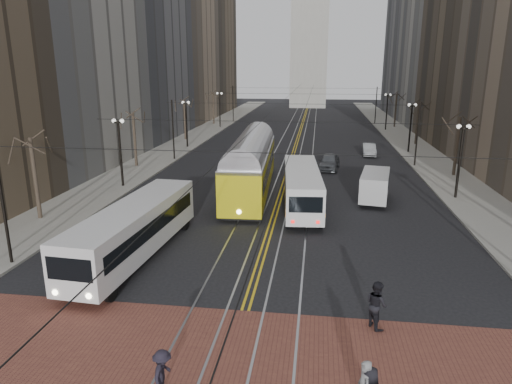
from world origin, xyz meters
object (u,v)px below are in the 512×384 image
(cargo_van, at_px, (375,187))
(pedestrian_d, at_px, (163,374))
(streetcar, at_px, (251,170))
(rear_bus, at_px, (302,189))
(pedestrian_c, at_px, (377,304))
(transit_bus, at_px, (135,232))
(sedan_grey, at_px, (329,162))
(sedan_silver, at_px, (369,150))

(cargo_van, relative_size, pedestrian_d, 3.14)
(streetcar, distance_m, pedestrian_d, 24.34)
(rear_bus, height_order, cargo_van, rear_bus)
(rear_bus, height_order, pedestrian_d, rear_bus)
(streetcar, distance_m, pedestrian_c, 20.86)
(transit_bus, height_order, sedan_grey, transit_bus)
(rear_bus, relative_size, sedan_silver, 2.68)
(streetcar, height_order, cargo_van, streetcar)
(pedestrian_d, bearing_deg, sedan_silver, -13.85)
(streetcar, bearing_deg, sedan_silver, 54.97)
(rear_bus, bearing_deg, streetcar, 134.47)
(transit_bus, height_order, sedan_silver, transit_bus)
(pedestrian_c, bearing_deg, streetcar, -6.73)
(streetcar, height_order, rear_bus, streetcar)
(rear_bus, xyz_separation_m, pedestrian_d, (-3.52, -20.58, -0.62))
(cargo_van, distance_m, pedestrian_d, 24.74)
(sedan_grey, bearing_deg, rear_bus, -92.83)
(sedan_grey, relative_size, pedestrian_c, 2.36)
(sedan_silver, relative_size, pedestrian_c, 2.11)
(rear_bus, distance_m, sedan_silver, 22.75)
(transit_bus, xyz_separation_m, sedan_grey, (10.84, 23.67, -0.68))
(pedestrian_d, bearing_deg, cargo_van, -21.19)
(transit_bus, bearing_deg, sedan_grey, 69.52)
(transit_bus, distance_m, pedestrian_c, 13.25)
(rear_bus, distance_m, pedestrian_d, 20.88)
(streetcar, height_order, pedestrian_d, streetcar)
(cargo_van, xyz_separation_m, sedan_grey, (-3.22, 10.94, -0.34))
(streetcar, relative_size, sedan_grey, 3.47)
(streetcar, bearing_deg, sedan_grey, 53.07)
(streetcar, height_order, sedan_silver, streetcar)
(pedestrian_d, bearing_deg, transit_bus, 26.29)
(streetcar, relative_size, sedan_silver, 3.88)
(sedan_silver, height_order, pedestrian_c, pedestrian_c)
(cargo_van, xyz_separation_m, pedestrian_d, (-9.01, -23.04, -0.31))
(transit_bus, bearing_deg, streetcar, 77.16)
(sedan_silver, xyz_separation_m, pedestrian_c, (-3.46, -37.20, 0.31))
(transit_bus, distance_m, streetcar, 14.64)
(pedestrian_d, bearing_deg, sedan_grey, -9.51)
(rear_bus, distance_m, pedestrian_c, 15.98)
(streetcar, distance_m, sedan_silver, 21.20)
(streetcar, distance_m, rear_bus, 5.71)
(sedan_grey, height_order, pedestrian_d, pedestrian_d)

